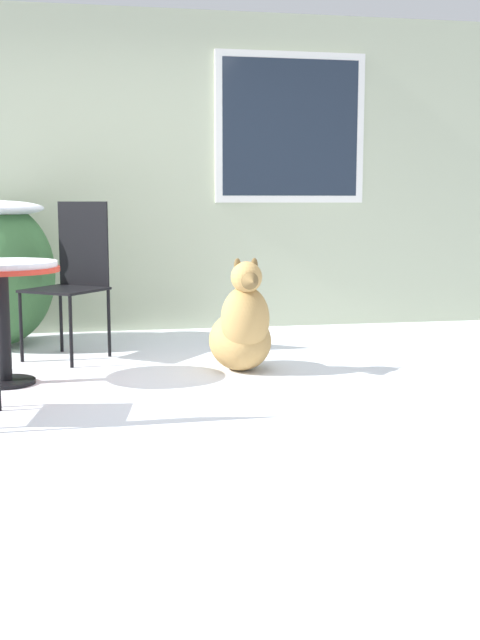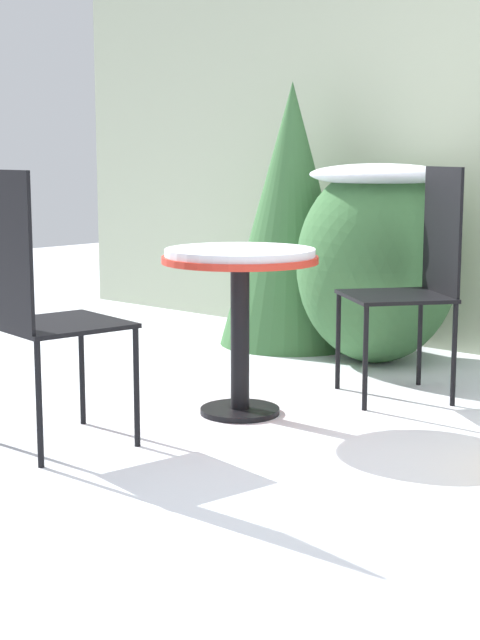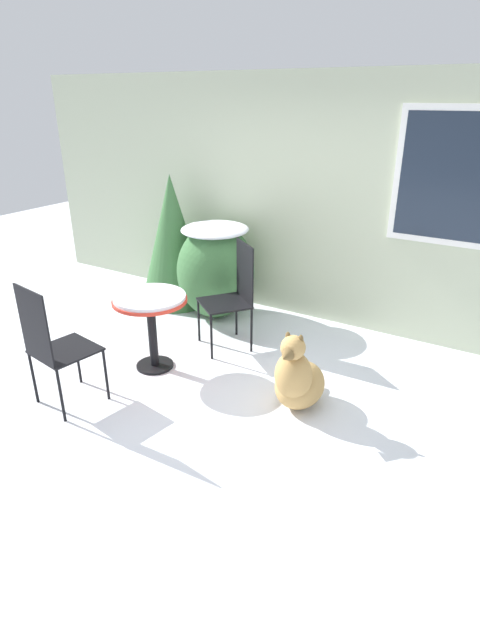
% 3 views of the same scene
% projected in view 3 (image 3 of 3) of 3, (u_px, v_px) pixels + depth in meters
% --- Properties ---
extents(ground_plane, '(16.00, 16.00, 0.00)m').
position_uv_depth(ground_plane, '(204.00, 402.00, 4.32)').
color(ground_plane, white).
extents(house_wall, '(8.00, 0.10, 2.67)m').
position_uv_depth(house_wall, '(323.00, 202.00, 5.43)').
color(house_wall, '#B2BC9E').
rests_on(house_wall, ground_plane).
extents(shrub_left, '(0.89, 0.93, 1.11)m').
position_uv_depth(shrub_left, '(216.00, 268.00, 5.78)').
color(shrub_left, '#386638').
rests_on(shrub_left, ground_plane).
extents(evergreen_bush, '(0.87, 0.87, 1.59)m').
position_uv_depth(evergreen_bush, '(173.00, 241.00, 6.12)').
color(evergreen_bush, '#386638').
rests_on(evergreen_bush, ground_plane).
extents(patio_table, '(0.69, 0.69, 0.75)m').
position_uv_depth(patio_table, '(151.00, 309.00, 4.64)').
color(patio_table, black).
rests_on(patio_table, ground_plane).
extents(patio_chair_near_table, '(0.65, 0.65, 1.10)m').
position_uv_depth(patio_chair_near_table, '(233.00, 292.00, 5.07)').
color(patio_chair_near_table, black).
rests_on(patio_chair_near_table, ground_plane).
extents(patio_chair_far_side, '(0.53, 0.53, 1.10)m').
position_uv_depth(patio_chair_far_side, '(53.00, 343.00, 4.04)').
color(patio_chair_far_side, black).
rests_on(patio_chair_far_side, ground_plane).
extents(dog, '(0.42, 0.73, 0.75)m').
position_uv_depth(dog, '(298.00, 380.00, 4.14)').
color(dog, tan).
rests_on(dog, ground_plane).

